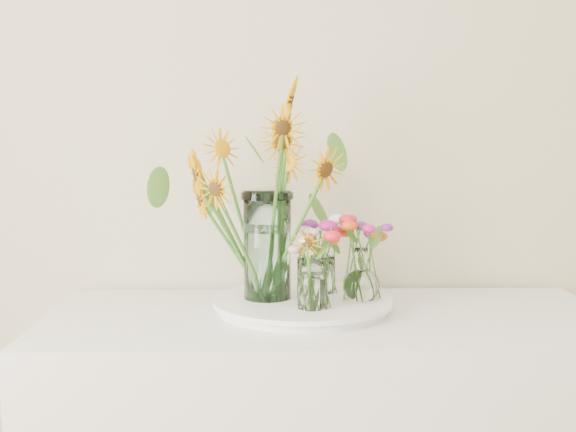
% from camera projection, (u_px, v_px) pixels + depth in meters
% --- Properties ---
extents(tray, '(0.43, 0.43, 0.02)m').
position_uv_depth(tray, '(303.00, 306.00, 1.83)').
color(tray, white).
rests_on(tray, counter).
extents(mason_jar, '(0.12, 0.12, 0.28)m').
position_uv_depth(mason_jar, '(267.00, 246.00, 1.82)').
color(mason_jar, '#A8D7CD').
rests_on(mason_jar, tray).
extents(sunflower_bouquet, '(0.76, 0.76, 0.55)m').
position_uv_depth(sunflower_bouquet, '(267.00, 192.00, 1.80)').
color(sunflower_bouquet, '#DC9704').
rests_on(sunflower_bouquet, tray).
extents(small_vase_a, '(0.08, 0.08, 0.13)m').
position_uv_depth(small_vase_a, '(313.00, 284.00, 1.72)').
color(small_vase_a, white).
rests_on(small_vase_a, tray).
extents(wildflower_posy_a, '(0.19, 0.19, 0.22)m').
position_uv_depth(wildflower_posy_a, '(313.00, 265.00, 1.72)').
color(wildflower_posy_a, '#D54D12').
rests_on(wildflower_posy_a, tray).
extents(small_vase_b, '(0.12, 0.12, 0.14)m').
position_uv_depth(small_vase_b, '(361.00, 274.00, 1.81)').
color(small_vase_b, white).
rests_on(small_vase_b, tray).
extents(wildflower_posy_b, '(0.20, 0.20, 0.23)m').
position_uv_depth(wildflower_posy_b, '(361.00, 257.00, 1.81)').
color(wildflower_posy_b, '#D54D12').
rests_on(wildflower_posy_b, tray).
extents(small_vase_c, '(0.07, 0.07, 0.10)m').
position_uv_depth(small_vase_c, '(323.00, 275.00, 1.89)').
color(small_vase_c, white).
rests_on(small_vase_c, tray).
extents(wildflower_posy_c, '(0.19, 0.19, 0.19)m').
position_uv_depth(wildflower_posy_c, '(323.00, 258.00, 1.89)').
color(wildflower_posy_c, '#D54D12').
rests_on(wildflower_posy_c, tray).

